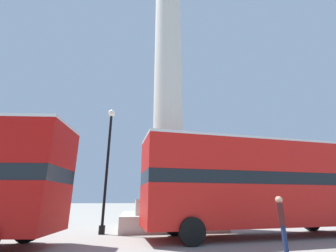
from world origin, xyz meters
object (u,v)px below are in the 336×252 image
Objects in this scene: bus_a at (258,182)px; equestrian_statue at (16,197)px; monument_column at (168,99)px; pedestrian_near_lamp at (282,221)px; street_lamp at (108,162)px.

bus_a is 17.43m from equestrian_statue.
bus_a is (3.80, -4.24, -6.17)m from monument_column.
monument_column reaches higher than bus_a.
equestrian_statue is (-14.88, 9.07, -0.60)m from bus_a.
equestrian_statue reaches higher than bus_a.
pedestrian_near_lamp is (-1.18, -3.26, -1.45)m from bus_a.
monument_column reaches higher than equestrian_statue.
bus_a is at bearing -14.43° from street_lamp.
monument_column reaches higher than street_lamp.
bus_a is 6.58× the size of pedestrian_near_lamp.
equestrian_statue is at bearing 136.16° from street_lamp.
equestrian_statue is 18.45m from pedestrian_near_lamp.
monument_column is 3.48× the size of street_lamp.
equestrian_statue is 0.97× the size of street_lamp.
street_lamp is at bearing 82.00° from pedestrian_near_lamp.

